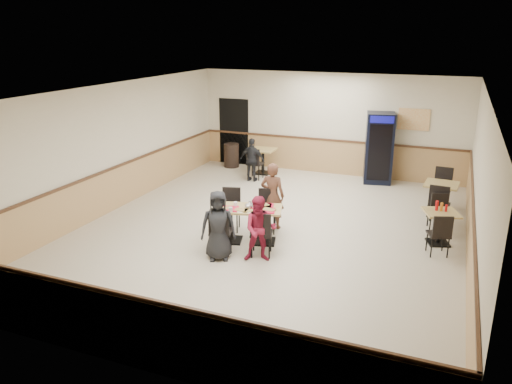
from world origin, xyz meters
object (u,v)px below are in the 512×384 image
at_px(diner_man_opposite, 272,196).
at_px(side_table_far, 440,194).
at_px(trash_bin, 231,155).
at_px(diner_woman_left, 218,225).
at_px(pepsi_cooler, 379,148).
at_px(main_table, 247,219).
at_px(side_table_near, 440,222).
at_px(lone_diner, 252,160).
at_px(diner_woman_right, 260,229).
at_px(back_table, 263,157).

bearing_deg(diner_man_opposite, side_table_far, -149.82).
bearing_deg(trash_bin, diner_man_opposite, -55.60).
height_order(diner_woman_left, pepsi_cooler, pepsi_cooler).
xyz_separation_m(main_table, trash_bin, (-2.78, 5.27, -0.12)).
bearing_deg(main_table, trash_bin, 102.01).
bearing_deg(side_table_near, lone_diner, 152.68).
relative_size(diner_woman_right, lone_diner, 1.02).
relative_size(diner_woman_left, side_table_far, 1.70).
relative_size(lone_diner, pepsi_cooler, 0.63).
height_order(diner_man_opposite, side_table_far, diner_man_opposite).
bearing_deg(back_table, diner_woman_right, -69.35).
xyz_separation_m(main_table, diner_woman_left, (-0.20, -0.93, 0.18)).
bearing_deg(diner_woman_left, side_table_near, 5.26).
distance_m(main_table, diner_man_opposite, 0.98).
bearing_deg(diner_woman_left, diner_man_opposite, 52.28).
height_order(lone_diner, back_table, lone_diner).
height_order(diner_woman_right, back_table, diner_woman_right).
height_order(lone_diner, trash_bin, lone_diner).
relative_size(main_table, pepsi_cooler, 0.76).
bearing_deg(pepsi_cooler, diner_woman_left, -119.22).
distance_m(back_table, pepsi_cooler, 3.41).
distance_m(side_table_near, pepsi_cooler, 4.40).
relative_size(main_table, back_table, 2.00).
bearing_deg(lone_diner, trash_bin, -47.09).
relative_size(diner_woman_left, side_table_near, 1.63).
distance_m(side_table_far, trash_bin, 6.72).
distance_m(main_table, back_table, 5.17).
bearing_deg(trash_bin, diner_woman_right, -60.88).
relative_size(diner_man_opposite, side_table_near, 1.78).
relative_size(side_table_far, pepsi_cooler, 0.40).
relative_size(side_table_near, back_table, 1.09).
distance_m(side_table_far, pepsi_cooler, 2.90).
distance_m(diner_woman_right, pepsi_cooler, 6.17).
xyz_separation_m(diner_woman_left, side_table_near, (3.85, 2.30, -0.21)).
bearing_deg(trash_bin, diner_woman_left, -67.46).
relative_size(diner_woman_right, trash_bin, 1.70).
relative_size(diner_man_opposite, lone_diner, 1.18).
xyz_separation_m(diner_woman_left, side_table_far, (3.78, 4.02, -0.15)).
distance_m(pepsi_cooler, trash_bin, 4.61).
bearing_deg(diner_woman_right, trash_bin, 99.44).
relative_size(main_table, diner_man_opposite, 1.03).
bearing_deg(diner_woman_left, back_table, 77.56).
xyz_separation_m(side_table_near, side_table_far, (-0.07, 1.72, 0.06)).
bearing_deg(main_table, side_table_near, 4.80).
xyz_separation_m(diner_woman_right, trash_bin, (-3.34, 5.99, -0.26)).
xyz_separation_m(diner_woman_right, diner_man_opposite, (-0.36, 1.64, 0.10)).
xyz_separation_m(diner_woman_right, side_table_far, (3.02, 3.80, -0.11)).
bearing_deg(side_table_far, back_table, 160.33).
height_order(main_table, diner_man_opposite, diner_man_opposite).
relative_size(main_table, side_table_near, 1.84).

